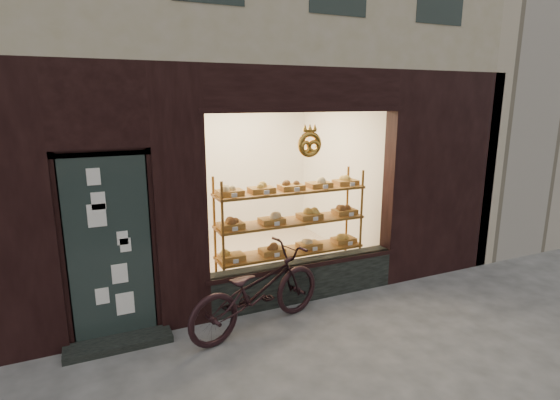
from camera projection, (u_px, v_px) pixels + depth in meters
name	position (u px, v px, depth m)	size (l,w,h in m)	color
ground	(367.00, 400.00, 4.02)	(90.00, 90.00, 0.00)	#4B4B4B
neighbor_right	(550.00, 31.00, 11.75)	(12.00, 7.00, 9.00)	beige
display_shelf	(291.00, 230.00, 6.27)	(2.20, 0.45, 1.70)	brown
bicycle	(257.00, 290.00, 5.19)	(0.65, 1.87, 0.98)	black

